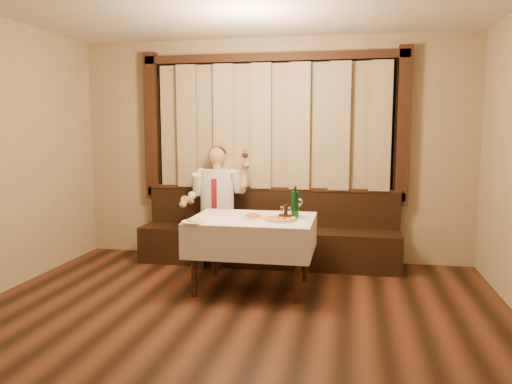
% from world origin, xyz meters
% --- Properties ---
extents(room, '(5.01, 6.01, 2.81)m').
position_xyz_m(room, '(-0.00, 0.97, 1.50)').
color(room, black).
rests_on(room, ground).
extents(banquette, '(3.20, 0.61, 0.94)m').
position_xyz_m(banquette, '(0.00, 2.72, 0.31)').
color(banquette, black).
rests_on(banquette, ground).
extents(dining_table, '(1.27, 0.97, 0.76)m').
position_xyz_m(dining_table, '(0.00, 1.70, 0.65)').
color(dining_table, black).
rests_on(dining_table, ground).
extents(pizza, '(0.34, 0.34, 0.04)m').
position_xyz_m(pizza, '(0.31, 1.59, 0.77)').
color(pizza, white).
rests_on(pizza, dining_table).
extents(pasta_red, '(0.27, 0.27, 0.09)m').
position_xyz_m(pasta_red, '(0.01, 1.68, 0.79)').
color(pasta_red, white).
rests_on(pasta_red, dining_table).
extents(pasta_cream, '(0.25, 0.25, 0.09)m').
position_xyz_m(pasta_cream, '(-0.51, 1.32, 0.79)').
color(pasta_cream, white).
rests_on(pasta_cream, dining_table).
extents(green_bottle, '(0.07, 0.07, 0.34)m').
position_xyz_m(green_bottle, '(0.44, 1.74, 0.90)').
color(green_bottle, '#125422').
rests_on(green_bottle, dining_table).
extents(table_wine_glass, '(0.07, 0.07, 0.19)m').
position_xyz_m(table_wine_glass, '(0.47, 1.88, 0.90)').
color(table_wine_glass, white).
rests_on(table_wine_glass, dining_table).
extents(cruet_caddy, '(0.15, 0.10, 0.14)m').
position_xyz_m(cruet_caddy, '(0.35, 1.71, 0.81)').
color(cruet_caddy, black).
rests_on(cruet_caddy, dining_table).
extents(seated_man, '(0.81, 0.60, 1.45)m').
position_xyz_m(seated_man, '(-0.65, 2.63, 0.84)').
color(seated_man, black).
rests_on(seated_man, ground).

